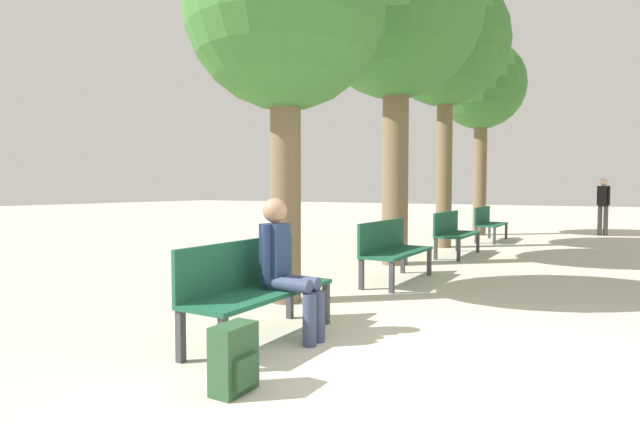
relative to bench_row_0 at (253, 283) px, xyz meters
The scene contains 12 objects.
ground_plane 1.93m from the bench_row_0, ahead, with size 80.00×80.00×0.00m, color beige.
bench_row_0 is the anchor object (origin of this frame).
bench_row_1 3.31m from the bench_row_0, 90.00° to the left, with size 0.54×1.65×0.90m.
bench_row_2 6.62m from the bench_row_0, 90.00° to the left, with size 0.54×1.65×0.90m.
bench_row_3 9.93m from the bench_row_0, 90.00° to the left, with size 0.54×1.65×0.90m.
tree_row_0 3.33m from the bench_row_0, 113.10° to the left, with size 2.41×2.41×4.74m.
tree_row_1 6.33m from the bench_row_0, 96.95° to the left, with size 3.06×3.06×6.06m.
tree_row_2 9.01m from the bench_row_0, 94.31° to the left, with size 2.90×2.90×6.21m.
tree_row_3 12.21m from the bench_row_0, 92.97° to the left, with size 2.55×2.55×5.69m.
person_seated 0.34m from the bench_row_0, 33.50° to the left, with size 0.60×0.34×1.30m.
backpack 1.24m from the bench_row_0, 58.00° to the right, with size 0.22×0.32×0.47m.
pedestrian_near 13.52m from the bench_row_0, 79.00° to the left, with size 0.34×0.28×1.70m.
Camera 1 is at (0.98, -3.34, 1.39)m, focal length 28.00 mm.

